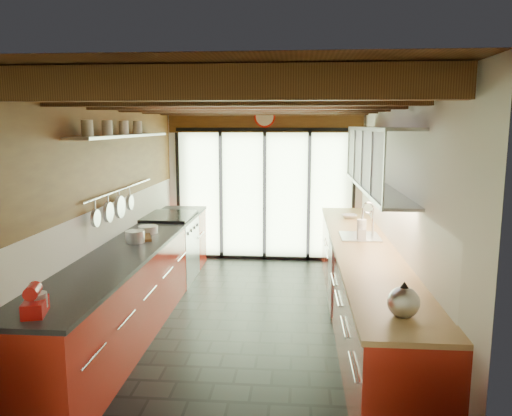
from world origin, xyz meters
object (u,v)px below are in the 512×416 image
Objects in this scene: paper_towel at (361,230)px; soap_bottle at (362,232)px; bowl at (349,216)px; kettle at (404,300)px; stand_mixer at (35,302)px.

soap_bottle is (0.00, -0.03, -0.02)m from paper_towel.
paper_towel is 1.31× the size of bowl.
kettle is 1.32× the size of bowl.
soap_bottle is at bearing 43.97° from stand_mixer.
paper_towel is (0.00, 2.31, 0.01)m from kettle.
bowl is (0.00, 3.68, -0.09)m from kettle.
kettle reaches higher than soap_bottle.
paper_towel is 0.03m from soap_bottle.
stand_mixer is 1.35× the size of soap_bottle.
paper_towel is at bearing 90.00° from soap_bottle.
bowl is at bearing 90.00° from paper_towel.
kettle is 2.31m from paper_towel.
stand_mixer is 0.96× the size of kettle.
soap_bottle reaches higher than bowl.
stand_mixer is 2.55m from kettle.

